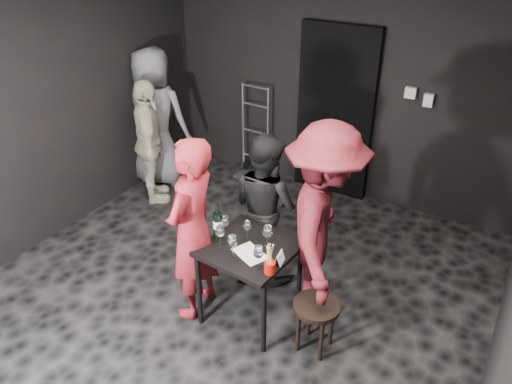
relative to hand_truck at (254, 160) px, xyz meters
The scene contains 24 objects.
floor 2.51m from the hand_truck, 65.33° to the right, with size 4.50×5.00×0.02m, color black.
wall_back 1.55m from the hand_truck, 12.38° to the left, with size 4.50×0.04×2.70m, color black.
wall_left 2.81m from the hand_truck, 117.98° to the right, with size 0.04×5.00×2.70m, color black.
doorway 1.34m from the hand_truck, ahead, with size 0.95×0.10×2.10m, color black.
wallbox_upper 2.26m from the hand_truck, ahead, with size 0.12×0.06×0.12m, color #B7B7B2.
wallbox_lower 2.41m from the hand_truck, ahead, with size 0.10×0.06×0.14m, color #B7B7B2.
hand_truck is the anchor object (origin of this frame).
tasting_table 2.71m from the hand_truck, 59.71° to the right, with size 0.72×0.72×0.75m.
stool 3.12m from the hand_truck, 49.80° to the right, with size 0.38×0.38×0.47m.
server_red 2.73m from the hand_truck, 70.37° to the right, with size 0.69×0.45×1.90m, color #A6202A.
woman_black 2.09m from the hand_truck, 55.97° to the right, with size 0.71×0.39×1.46m, color black.
man_maroon 2.83m from the hand_truck, 46.67° to the right, with size 1.43×0.67×2.22m, color maroon.
bystander_cream 1.50m from the hand_truck, 122.22° to the right, with size 0.92×0.44×1.58m, color beige.
bystander_grey 1.50m from the hand_truck, 143.07° to the right, with size 1.03×0.56×2.11m, color slate.
tasting_mat 2.83m from the hand_truck, 59.66° to the right, with size 0.28×0.19×0.00m, color white.
wine_glass_a 2.75m from the hand_truck, 65.01° to the right, with size 0.08×0.08×0.21m, color white, non-canonical shape.
wine_glass_b 2.60m from the hand_truck, 64.57° to the right, with size 0.08×0.08×0.21m, color white, non-canonical shape.
wine_glass_c 2.63m from the hand_truck, 60.29° to the right, with size 0.07×0.07×0.18m, color white, non-canonical shape.
wine_glass_d 2.88m from the hand_truck, 62.52° to the right, with size 0.08×0.08×0.21m, color white, non-canonical shape.
wine_glass_e 3.03m from the hand_truck, 58.36° to the right, with size 0.08×0.08×0.22m, color white, non-canonical shape.
wine_glass_f 2.76m from the hand_truck, 56.63° to the right, with size 0.08×0.08×0.22m, color white, non-canonical shape.
wine_bottle 2.63m from the hand_truck, 65.91° to the right, with size 0.08×0.08×0.33m.
breadstick_cup 3.09m from the hand_truck, 56.70° to the right, with size 0.09×0.09×0.28m.
reserved_card 2.95m from the hand_truck, 55.30° to the right, with size 0.07×0.12×0.09m, color white, non-canonical shape.
Camera 1 is at (2.08, -2.93, 3.22)m, focal length 35.00 mm.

